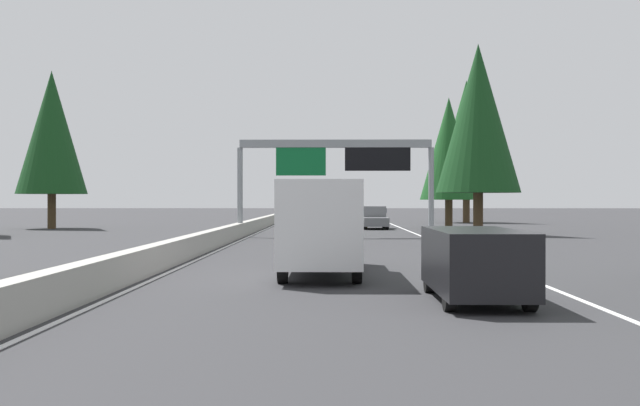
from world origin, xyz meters
name	(u,v)px	position (x,y,z in m)	size (l,w,h in m)	color
ground_plane	(263,229)	(60.00, 0.00, 0.00)	(320.00, 320.00, 0.00)	#2D2D30
median_barrier	(277,218)	(80.00, 0.30, 0.45)	(180.00, 0.56, 0.90)	#9E9B93
shoulder_stripe_right	(394,225)	(70.00, -11.52, 0.01)	(160.00, 0.16, 0.01)	silver
shoulder_stripe_median	(275,225)	(70.00, -0.25, 0.01)	(160.00, 0.16, 0.01)	silver
sign_gantry_overhead	(338,160)	(46.00, -6.04, 4.98)	(0.50, 12.68, 6.26)	gray
minivan_mid_center	(475,261)	(14.23, -8.98, 0.95)	(5.00, 1.95, 1.69)	black
box_truck_far_left	(321,224)	(20.74, -5.26, 1.61)	(8.50, 2.40, 2.95)	white
pickup_distant_a	(375,218)	(60.48, -9.19, 0.91)	(5.60, 2.00, 1.86)	slate
sedan_mid_left	(359,215)	(86.29, -8.85, 0.68)	(4.40, 1.80, 1.47)	#AD931E
conifer_right_near	(478,118)	(49.48, -15.68, 7.98)	(5.77, 5.77, 13.12)	#4C3823
conifer_right_mid	(449,149)	(60.84, -15.38, 6.64)	(4.81, 4.81, 10.93)	#4C3823
conifer_right_far	(466,136)	(77.86, -19.78, 9.09)	(6.58, 6.58, 14.95)	#4C3823
conifer_left_mid	(52,133)	(60.18, 17.61, 7.98)	(5.77, 5.77, 13.12)	#4C3823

